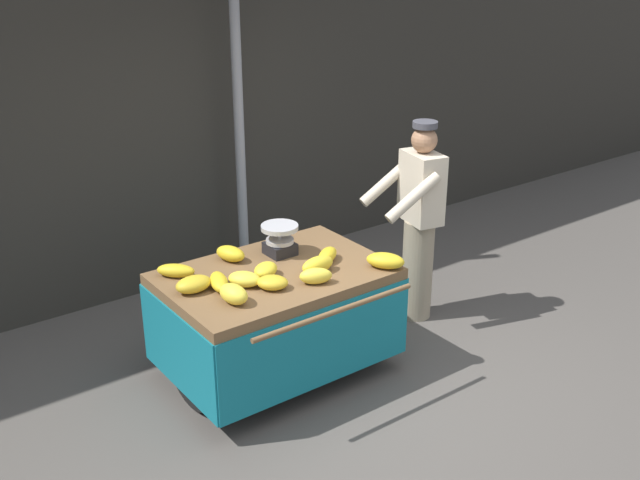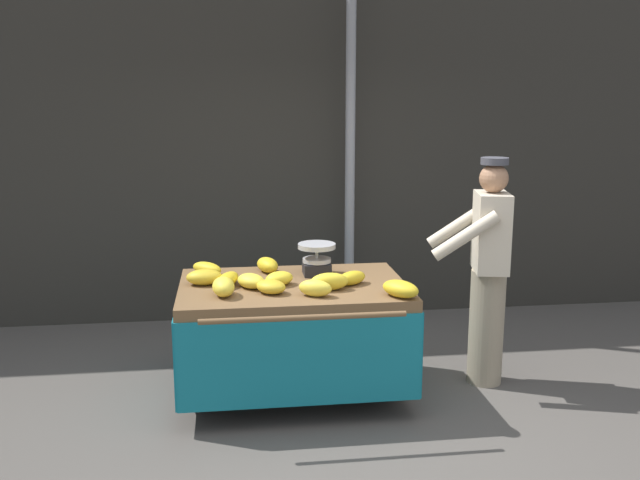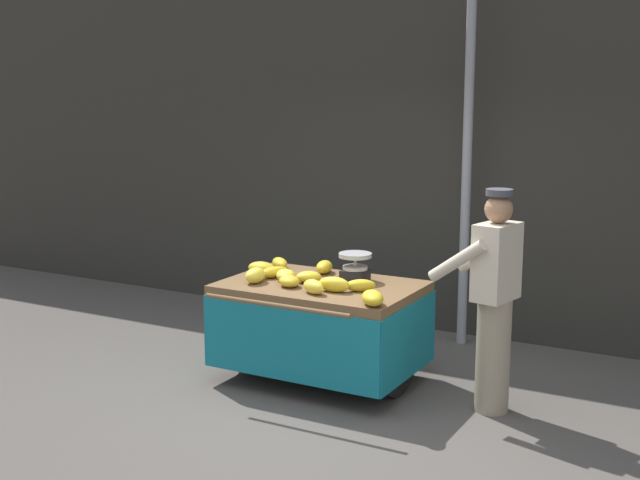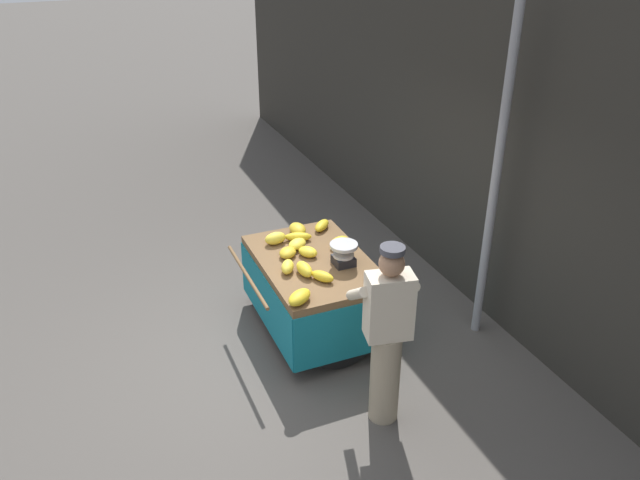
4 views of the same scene
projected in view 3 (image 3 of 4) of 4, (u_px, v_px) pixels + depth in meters
The scene contains 18 objects.
ground_plane at pixel (318, 413), 6.40m from camera, with size 60.00×60.00×0.00m, color #514C47.
back_wall at pixel (447, 137), 8.30m from camera, with size 16.00×0.24×3.91m, color #2D2B26.
street_pole at pixel (467, 168), 7.84m from camera, with size 0.09×0.09×3.39m, color gray.
banana_cart at pixel (321, 310), 6.99m from camera, with size 1.62×1.28×0.84m.
weighing_scale at pixel (355, 267), 7.03m from camera, with size 0.28×0.28×0.24m.
banana_bunch_0 at pixel (262, 268), 7.28m from camera, with size 0.17×0.25×0.11m, color gold.
banana_bunch_1 at pixel (324, 267), 7.32m from camera, with size 0.14×0.25×0.11m, color gold.
banana_bunch_2 at pixel (289, 281), 6.83m from camera, with size 0.16×0.21×0.09m, color gold.
banana_bunch_3 at pixel (286, 275), 7.02m from camera, with size 0.16×0.23×0.10m, color yellow.
banana_bunch_4 at pixel (309, 277), 6.96m from camera, with size 0.15×0.21×0.10m, color yellow.
banana_bunch_5 at pixel (280, 263), 7.52m from camera, with size 0.12×0.27×0.09m, color gold.
banana_bunch_6 at pixel (373, 298), 6.25m from camera, with size 0.16×0.28×0.11m, color gold.
banana_bunch_7 at pixel (334, 284), 6.66m from camera, with size 0.12×0.26×0.12m, color yellow.
banana_bunch_8 at pixel (274, 272), 7.16m from camera, with size 0.12×0.29×0.09m, color gold.
banana_bunch_9 at pixel (361, 285), 6.67m from camera, with size 0.12×0.24×0.10m, color gold.
banana_bunch_10 at pixel (255, 275), 6.95m from camera, with size 0.15×0.24×0.13m, color yellow.
banana_bunch_11 at pixel (314, 287), 6.60m from camera, with size 0.12×0.23×0.11m, color yellow.
vendor_person at pixel (494, 300), 6.30m from camera, with size 0.64×0.59×1.71m.
Camera 3 is at (2.94, -5.29, 2.47)m, focal length 47.05 mm.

